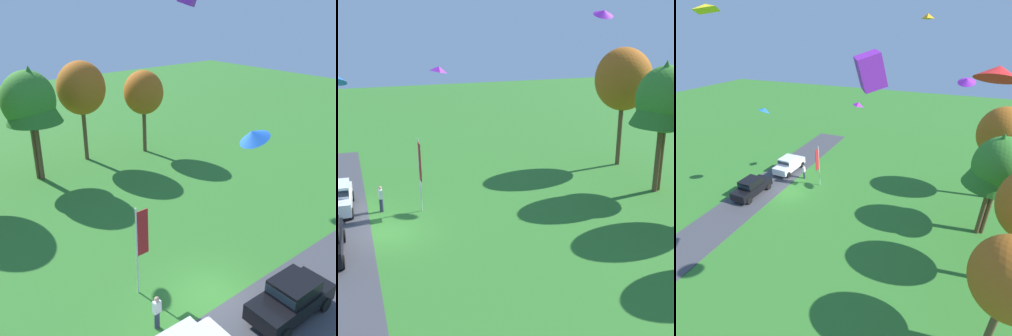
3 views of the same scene
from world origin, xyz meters
The scene contains 17 objects.
ground_plane centered at (0.00, 0.00, 0.00)m, with size 120.00×120.00×0.00m, color #337528.
pavement_strip centered at (0.00, -2.99, 0.03)m, with size 36.00×4.40×0.06m, color #424247.
car_sedan_far_end centered at (-4.26, -2.57, 1.04)m, with size 4.47×2.11×1.84m.
car_sedan_near_entrance centered at (1.82, -3.20, 1.04)m, with size 4.45×2.06×1.84m.
person_beside_suv centered at (-3.39, 0.05, 0.88)m, with size 0.36×0.24×1.71m.
tree_center_back centered at (-7.22, 19.53, 7.01)m, with size 4.51×4.51×9.51m.
tree_right_of_center centered at (-1.00, 18.95, 6.42)m, with size 4.13×4.13×8.72m.
tree_far_left centered at (-0.83, 18.57, 6.88)m, with size 4.29×4.29×9.07m.
tree_far_right centered at (9.49, 18.54, 5.67)m, with size 3.65×3.65×7.71m.
flag_banner centered at (-2.46, 2.46, 3.02)m, with size 0.71×0.08×4.76m.
kite_delta_topmost centered at (9.29, 15.97, 14.19)m, with size 1.50×1.50×0.44m, color red.
kite_diamond_high_left centered at (9.53, 3.80, 16.37)m, with size 0.99×1.02×0.25m, color yellow.
kite_box_high_right centered at (8.23, 11.20, 13.87)m, with size 1.03×1.03×1.44m, color purple.
kite_delta_low_drifter centered at (-3.95, 15.47, 11.99)m, with size 1.37×1.37×0.33m, color purple.
kite_diamond_mid_center centered at (-6.83, 11.47, 16.63)m, with size 0.80×0.88×0.40m, color orange.
kite_delta_trailing_tail centered at (-0.19, -1.81, 8.79)m, with size 1.18×1.18×0.38m, color blue.
kite_diamond_over_trees centered at (-7.96, 4.99, 8.24)m, with size 0.82×0.96×0.40m, color purple.
Camera 3 is at (19.76, 14.75, 15.37)m, focal length 28.00 mm.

